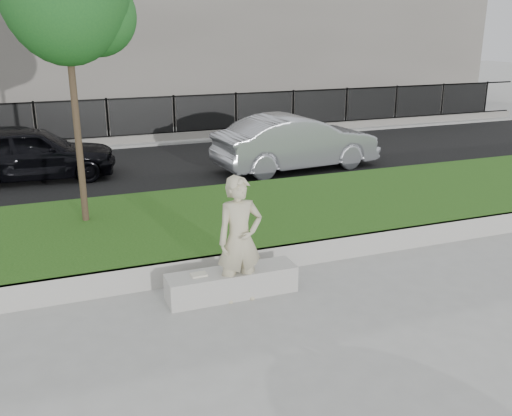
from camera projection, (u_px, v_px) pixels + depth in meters
name	position (u px, v px, depth m)	size (l,w,h in m)	color
ground	(259.00, 304.00, 8.28)	(90.00, 90.00, 0.00)	gray
grass_bank	(202.00, 226.00, 10.88)	(34.00, 4.00, 0.40)	#13390E
grass_kerb	(236.00, 264.00, 9.14)	(34.00, 0.08, 0.40)	#AAA79F
street	(148.00, 170.00, 15.82)	(34.00, 7.00, 0.04)	black
far_pavement	(124.00, 139.00, 19.81)	(34.00, 3.00, 0.12)	gray
iron_fence	(127.00, 130.00, 18.77)	(32.00, 0.30, 1.50)	slate
stone_bench	(232.00, 283.00, 8.48)	(1.95, 0.49, 0.40)	#AAA79F
man	(240.00, 240.00, 8.14)	(0.68, 0.45, 1.87)	#C3BA96
book	(199.00, 275.00, 8.25)	(0.23, 0.17, 0.03)	beige
car_dark	(33.00, 153.00, 14.53)	(1.64, 4.08, 1.39)	black
car_silver	(297.00, 142.00, 15.59)	(1.59, 4.55, 1.50)	#96989E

